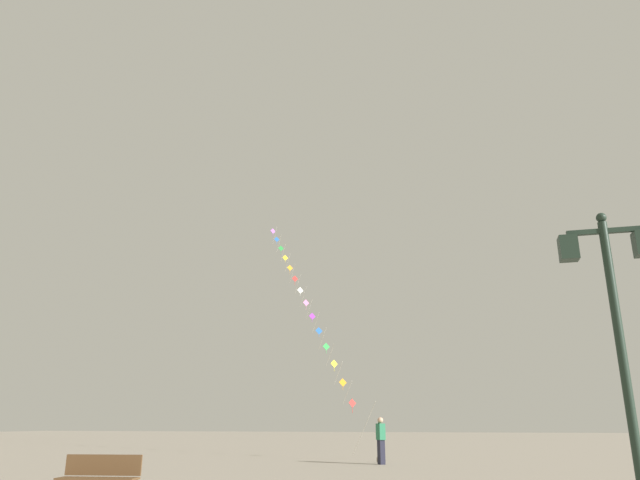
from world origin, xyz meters
The scene contains 5 objects.
ground_plane centered at (0.00, 20.00, 0.00)m, with size 160.00×160.00×0.00m, color gray.
twin_lantern_lamp_post centered at (2.86, 7.31, 3.30)m, with size 1.39×0.28×4.76m.
kite_train centered at (-8.24, 29.58, 7.97)m, with size 9.60×14.01×15.10m.
kite_flyer centered at (-2.91, 21.01, 0.90)m, with size 0.46×0.60×1.71m.
park_bench centered at (-6.72, 8.62, 0.45)m, with size 1.65×0.66×0.89m.
Camera 1 is at (0.63, -2.46, 1.51)m, focal length 32.83 mm.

